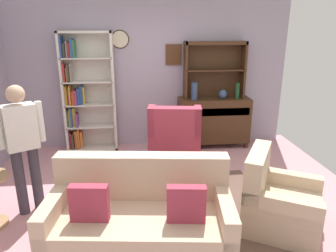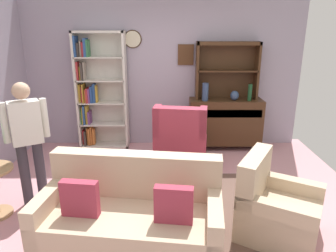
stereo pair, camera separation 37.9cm
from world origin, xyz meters
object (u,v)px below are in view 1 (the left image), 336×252
(vase_tall, at_px, (194,91))
(wingback_chair, at_px, (175,145))
(vase_round, at_px, (223,94))
(couch_floral, at_px, (140,219))
(sideboard, at_px, (213,120))
(book_stack, at_px, (152,168))
(coffee_table, at_px, (153,174))
(armchair_floral, at_px, (278,204))
(person_reading, at_px, (22,141))
(bookshelf, at_px, (85,94))
(bottle_wine, at_px, (237,91))
(sideboard_hutch, at_px, (215,62))

(vase_tall, relative_size, wingback_chair, 0.29)
(vase_round, bearing_deg, couch_floral, -120.28)
(sideboard, bearing_deg, couch_floral, -117.55)
(vase_round, distance_m, book_stack, 2.33)
(wingback_chair, height_order, coffee_table, wingback_chair)
(vase_round, height_order, book_stack, vase_round)
(armchair_floral, height_order, wingback_chair, wingback_chair)
(person_reading, relative_size, coffee_table, 1.95)
(bookshelf, height_order, coffee_table, bookshelf)
(coffee_table, bearing_deg, bottle_wine, 46.62)
(vase_tall, height_order, bottle_wine, vase_tall)
(person_reading, height_order, book_stack, person_reading)
(book_stack, bearing_deg, coffee_table, 82.63)
(sideboard, relative_size, vase_round, 7.65)
(vase_round, xyz_separation_m, coffee_table, (-1.37, -1.75, -0.65))
(couch_floral, bearing_deg, bottle_wine, 55.48)
(sideboard_hutch, bearing_deg, bottle_wine, -26.96)
(sideboard_hutch, distance_m, bottle_wine, 0.66)
(vase_round, bearing_deg, wingback_chair, -139.43)
(wingback_chair, bearing_deg, person_reading, -151.51)
(bottle_wine, xyz_separation_m, armchair_floral, (-0.28, -2.46, -0.78))
(couch_floral, height_order, armchair_floral, couch_floral)
(couch_floral, xyz_separation_m, coffee_table, (0.18, 0.90, 0.04))
(armchair_floral, relative_size, person_reading, 0.67)
(couch_floral, relative_size, coffee_table, 2.36)
(bookshelf, relative_size, sideboard_hutch, 1.91)
(sideboard, relative_size, sideboard_hutch, 1.18)
(bookshelf, distance_m, armchair_floral, 3.66)
(sideboard, relative_size, couch_floral, 0.69)
(book_stack, bearing_deg, vase_tall, 64.34)
(bookshelf, relative_size, sideboard, 1.62)
(vase_round, distance_m, person_reading, 3.42)
(sideboard_hutch, xyz_separation_m, person_reading, (-2.73, -2.03, -0.65))
(sideboard_hutch, bearing_deg, vase_round, -53.52)
(book_stack, bearing_deg, couch_floral, -101.24)
(vase_round, xyz_separation_m, armchair_floral, (-0.02, -2.49, -0.72))
(vase_tall, height_order, wingback_chair, vase_tall)
(vase_tall, xyz_separation_m, coffee_table, (-0.85, -1.74, -0.72))
(sideboard_hutch, relative_size, vase_tall, 3.57)
(vase_tall, height_order, armchair_floral, vase_tall)
(couch_floral, height_order, wingback_chair, wingback_chair)
(couch_floral, xyz_separation_m, person_reading, (-1.32, 0.79, 0.59))
(sideboard, bearing_deg, book_stack, -123.77)
(vase_tall, xyz_separation_m, vase_round, (0.52, 0.01, -0.07))
(vase_tall, bearing_deg, armchair_floral, -78.62)
(couch_floral, xyz_separation_m, wingback_chair, (0.57, 1.82, 0.07))
(sideboard, distance_m, couch_floral, 3.07)
(vase_round, bearing_deg, person_reading, -147.02)
(person_reading, distance_m, book_stack, 1.55)
(bookshelf, height_order, sideboard, bookshelf)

